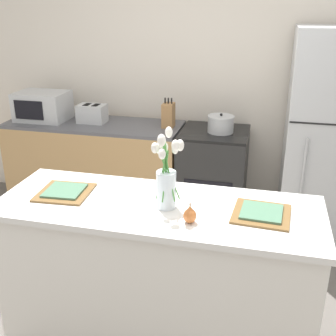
{
  "coord_description": "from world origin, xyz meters",
  "views": [
    {
      "loc": [
        0.55,
        -2.0,
        2.0
      ],
      "look_at": [
        0.0,
        0.25,
        1.07
      ],
      "focal_mm": 45.0,
      "sensor_mm": 36.0,
      "label": 1
    }
  ],
  "objects_px": {
    "pear_figurine": "(190,215)",
    "flower_vase": "(166,178)",
    "cooking_pot": "(221,124)",
    "knife_block": "(168,115)",
    "plate_setting_left": "(65,192)",
    "stove_range": "(213,178)",
    "microwave": "(43,106)",
    "toaster": "(92,114)",
    "refrigerator": "(327,140)",
    "plate_setting_right": "(261,213)"
  },
  "relations": [
    {
      "from": "plate_setting_left",
      "to": "microwave",
      "type": "bearing_deg",
      "value": 122.65
    },
    {
      "from": "flower_vase",
      "to": "microwave",
      "type": "xyz_separation_m",
      "value": [
        -1.63,
        1.62,
        -0.08
      ]
    },
    {
      "from": "refrigerator",
      "to": "pear_figurine",
      "type": "xyz_separation_m",
      "value": [
        -0.84,
        -1.76,
        0.09
      ]
    },
    {
      "from": "plate_setting_left",
      "to": "toaster",
      "type": "height_order",
      "value": "toaster"
    },
    {
      "from": "flower_vase",
      "to": "pear_figurine",
      "type": "relative_size",
      "value": 3.92
    },
    {
      "from": "refrigerator",
      "to": "toaster",
      "type": "xyz_separation_m",
      "value": [
        -2.13,
        0.02,
        0.09
      ]
    },
    {
      "from": "pear_figurine",
      "to": "cooking_pot",
      "type": "height_order",
      "value": "cooking_pot"
    },
    {
      "from": "refrigerator",
      "to": "plate_setting_right",
      "type": "height_order",
      "value": "refrigerator"
    },
    {
      "from": "pear_figurine",
      "to": "toaster",
      "type": "relative_size",
      "value": 0.39
    },
    {
      "from": "plate_setting_left",
      "to": "cooking_pot",
      "type": "distance_m",
      "value": 1.72
    },
    {
      "from": "cooking_pot",
      "to": "knife_block",
      "type": "bearing_deg",
      "value": 173.83
    },
    {
      "from": "stove_range",
      "to": "cooking_pot",
      "type": "height_order",
      "value": "cooking_pot"
    },
    {
      "from": "plate_setting_left",
      "to": "knife_block",
      "type": "distance_m",
      "value": 1.64
    },
    {
      "from": "pear_figurine",
      "to": "plate_setting_right",
      "type": "relative_size",
      "value": 0.35
    },
    {
      "from": "pear_figurine",
      "to": "toaster",
      "type": "xyz_separation_m",
      "value": [
        -1.29,
        1.77,
        0.0
      ]
    },
    {
      "from": "plate_setting_left",
      "to": "toaster",
      "type": "bearing_deg",
      "value": 107.79
    },
    {
      "from": "plate_setting_left",
      "to": "plate_setting_right",
      "type": "distance_m",
      "value": 1.12
    },
    {
      "from": "plate_setting_right",
      "to": "toaster",
      "type": "height_order",
      "value": "toaster"
    },
    {
      "from": "microwave",
      "to": "plate_setting_left",
      "type": "bearing_deg",
      "value": -57.35
    },
    {
      "from": "pear_figurine",
      "to": "plate_setting_right",
      "type": "height_order",
      "value": "pear_figurine"
    },
    {
      "from": "stove_range",
      "to": "microwave",
      "type": "xyz_separation_m",
      "value": [
        -1.68,
        -0.0,
        0.59
      ]
    },
    {
      "from": "stove_range",
      "to": "refrigerator",
      "type": "relative_size",
      "value": 0.5
    },
    {
      "from": "cooking_pot",
      "to": "refrigerator",
      "type": "bearing_deg",
      "value": 1.08
    },
    {
      "from": "refrigerator",
      "to": "toaster",
      "type": "height_order",
      "value": "refrigerator"
    },
    {
      "from": "stove_range",
      "to": "plate_setting_left",
      "type": "bearing_deg",
      "value": -112.63
    },
    {
      "from": "plate_setting_left",
      "to": "cooking_pot",
      "type": "bearing_deg",
      "value": 65.53
    },
    {
      "from": "microwave",
      "to": "knife_block",
      "type": "bearing_deg",
      "value": 1.71
    },
    {
      "from": "stove_range",
      "to": "microwave",
      "type": "bearing_deg",
      "value": -179.98
    },
    {
      "from": "stove_range",
      "to": "microwave",
      "type": "height_order",
      "value": "microwave"
    },
    {
      "from": "cooking_pot",
      "to": "microwave",
      "type": "distance_m",
      "value": 1.73
    },
    {
      "from": "stove_range",
      "to": "plate_setting_right",
      "type": "relative_size",
      "value": 2.95
    },
    {
      "from": "pear_figurine",
      "to": "cooking_pot",
      "type": "xyz_separation_m",
      "value": [
        -0.06,
        1.74,
        -0.01
      ]
    },
    {
      "from": "refrigerator",
      "to": "plate_setting_right",
      "type": "xyz_separation_m",
      "value": [
        -0.49,
        -1.59,
        0.06
      ]
    },
    {
      "from": "stove_range",
      "to": "plate_setting_left",
      "type": "xyz_separation_m",
      "value": [
        -0.66,
        -1.59,
        0.51
      ]
    },
    {
      "from": "toaster",
      "to": "microwave",
      "type": "distance_m",
      "value": 0.5
    },
    {
      "from": "toaster",
      "to": "cooking_pot",
      "type": "distance_m",
      "value": 1.23
    },
    {
      "from": "plate_setting_left",
      "to": "refrigerator",
      "type": "bearing_deg",
      "value": 44.56
    },
    {
      "from": "toaster",
      "to": "microwave",
      "type": "relative_size",
      "value": 0.58
    },
    {
      "from": "toaster",
      "to": "cooking_pot",
      "type": "xyz_separation_m",
      "value": [
        1.23,
        -0.03,
        -0.01
      ]
    },
    {
      "from": "refrigerator",
      "to": "plate_setting_left",
      "type": "relative_size",
      "value": 5.85
    },
    {
      "from": "pear_figurine",
      "to": "plate_setting_left",
      "type": "bearing_deg",
      "value": 167.65
    },
    {
      "from": "stove_range",
      "to": "pear_figurine",
      "type": "height_order",
      "value": "pear_figurine"
    },
    {
      "from": "pear_figurine",
      "to": "flower_vase",
      "type": "bearing_deg",
      "value": 138.42
    },
    {
      "from": "stove_range",
      "to": "cooking_pot",
      "type": "xyz_separation_m",
      "value": [
        0.05,
        -0.02,
        0.53
      ]
    },
    {
      "from": "flower_vase",
      "to": "microwave",
      "type": "bearing_deg",
      "value": 135.3
    },
    {
      "from": "microwave",
      "to": "toaster",
      "type": "bearing_deg",
      "value": 1.91
    },
    {
      "from": "flower_vase",
      "to": "plate_setting_right",
      "type": "distance_m",
      "value": 0.53
    },
    {
      "from": "microwave",
      "to": "knife_block",
      "type": "relative_size",
      "value": 1.78
    },
    {
      "from": "toaster",
      "to": "refrigerator",
      "type": "bearing_deg",
      "value": -0.41
    },
    {
      "from": "plate_setting_left",
      "to": "microwave",
      "type": "xyz_separation_m",
      "value": [
        -1.02,
        1.58,
        0.08
      ]
    }
  ]
}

